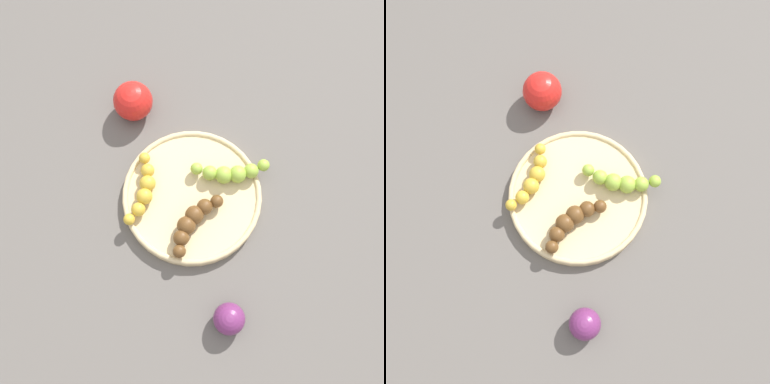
{
  "view_description": "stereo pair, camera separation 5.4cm",
  "coord_description": "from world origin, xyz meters",
  "views": [
    {
      "loc": [
        -0.07,
        -0.23,
        0.82
      ],
      "look_at": [
        0.0,
        0.0,
        0.04
      ],
      "focal_mm": 44.96,
      "sensor_mm": 36.0,
      "label": 1
    },
    {
      "loc": [
        -0.02,
        -0.24,
        0.82
      ],
      "look_at": [
        0.0,
        0.0,
        0.04
      ],
      "focal_mm": 44.96,
      "sensor_mm": 36.0,
      "label": 2
    }
  ],
  "objects": [
    {
      "name": "ground_plane",
      "position": [
        0.0,
        0.0,
        0.0
      ],
      "size": [
        2.4,
        2.4,
        0.0
      ],
      "primitive_type": "plane",
      "color": "#56514C"
    },
    {
      "name": "fruit_bowl",
      "position": [
        0.0,
        0.0,
        0.01
      ],
      "size": [
        0.24,
        0.24,
        0.02
      ],
      "color": "#D1B784",
      "rests_on": "ground_plane"
    },
    {
      "name": "banana_overripe",
      "position": [
        -0.01,
        -0.05,
        0.04
      ],
      "size": [
        0.11,
        0.08,
        0.03
      ],
      "rotation": [
        0.0,
        0.0,
        2.19
      ],
      "color": "#593819",
      "rests_on": "fruit_bowl"
    },
    {
      "name": "banana_green",
      "position": [
        0.07,
        0.01,
        0.03
      ],
      "size": [
        0.13,
        0.06,
        0.03
      ],
      "rotation": [
        0.0,
        0.0,
        4.45
      ],
      "color": "#8CAD38",
      "rests_on": "fruit_bowl"
    },
    {
      "name": "banana_spotted",
      "position": [
        -0.08,
        0.03,
        0.03
      ],
      "size": [
        0.08,
        0.12,
        0.03
      ],
      "rotation": [
        0.0,
        0.0,
        5.77
      ],
      "color": "gold",
      "rests_on": "fruit_bowl"
    },
    {
      "name": "apple_red",
      "position": [
        -0.05,
        0.2,
        0.04
      ],
      "size": [
        0.07,
        0.07,
        0.07
      ],
      "primitive_type": "sphere",
      "color": "red",
      "rests_on": "ground_plane"
    },
    {
      "name": "plum_purple",
      "position": [
        -0.01,
        -0.22,
        0.03
      ],
      "size": [
        0.05,
        0.05,
        0.05
      ],
      "primitive_type": "sphere",
      "color": "#662659",
      "rests_on": "ground_plane"
    }
  ]
}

